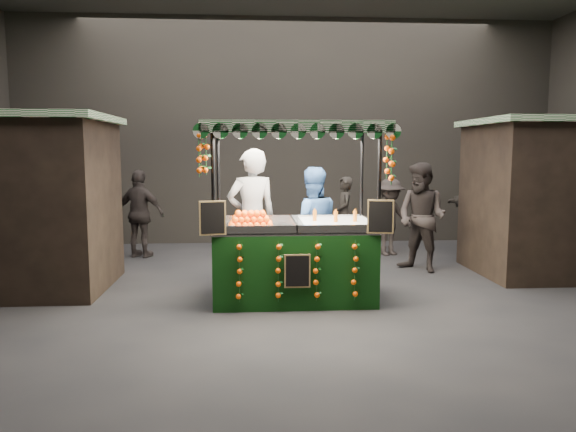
{
  "coord_description": "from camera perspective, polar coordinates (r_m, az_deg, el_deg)",
  "views": [
    {
      "loc": [
        -0.84,
        -7.33,
        2.06
      ],
      "look_at": [
        -0.31,
        0.39,
        1.15
      ],
      "focal_mm": 34.13,
      "sensor_mm": 36.0,
      "label": 1
    }
  ],
  "objects": [
    {
      "name": "market_hall",
      "position": [
        7.5,
        2.68,
        16.88
      ],
      "size": [
        12.1,
        10.1,
        5.05
      ],
      "color": "black",
      "rests_on": "ground"
    },
    {
      "name": "shopper_5",
      "position": [
        11.52,
        20.17,
        0.8
      ],
      "size": [
        1.73,
        1.55,
        1.9
      ],
      "rotation": [
        0.0,
        0.0,
        2.46
      ],
      "color": "#2E2925",
      "rests_on": "ground"
    },
    {
      "name": "shopper_0",
      "position": [
        10.34,
        -21.46,
        -0.77
      ],
      "size": [
        0.61,
        0.42,
        1.59
      ],
      "rotation": [
        0.0,
        0.0,
        0.08
      ],
      "color": "#2C2524",
      "rests_on": "ground"
    },
    {
      "name": "shopper_1",
      "position": [
        9.66,
        13.76,
        -0.14
      ],
      "size": [
        1.13,
        1.16,
        1.88
      ],
      "rotation": [
        0.0,
        0.0,
        -0.87
      ],
      "color": "#2A2322",
      "rests_on": "ground"
    },
    {
      "name": "ground",
      "position": [
        7.66,
        2.54,
        -8.87
      ],
      "size": [
        12.0,
        12.0,
        0.0
      ],
      "primitive_type": "plane",
      "color": "black",
      "rests_on": "ground"
    },
    {
      "name": "shopper_3",
      "position": [
        11.05,
        10.56,
        -0.12
      ],
      "size": [
        1.12,
        0.87,
        1.53
      ],
      "rotation": [
        0.0,
        0.0,
        0.35
      ],
      "color": "black",
      "rests_on": "ground"
    },
    {
      "name": "vendor_grey",
      "position": [
        8.3,
        -3.79,
        -0.26
      ],
      "size": [
        0.88,
        0.7,
        2.1
      ],
      "rotation": [
        0.0,
        0.0,
        3.43
      ],
      "color": "slate",
      "rests_on": "ground"
    },
    {
      "name": "shopper_2",
      "position": [
        11.02,
        -15.13,
        0.22
      ],
      "size": [
        1.09,
        0.74,
        1.71
      ],
      "rotation": [
        0.0,
        0.0,
        2.78
      ],
      "color": "#2C2524",
      "rests_on": "ground"
    },
    {
      "name": "shopper_6",
      "position": [
        11.23,
        5.87,
        0.13
      ],
      "size": [
        0.38,
        0.57,
        1.55
      ],
      "rotation": [
        0.0,
        0.0,
        -1.56
      ],
      "color": "black",
      "rests_on": "ground"
    },
    {
      "name": "juice_stall",
      "position": [
        7.56,
        0.67,
        -3.17
      ],
      "size": [
        2.53,
        1.49,
        2.45
      ],
      "color": "black",
      "rests_on": "ground"
    },
    {
      "name": "neighbour_stall_right",
      "position": [
        10.3,
        26.69,
        1.83
      ],
      "size": [
        3.0,
        2.2,
        2.6
      ],
      "color": "black",
      "rests_on": "ground"
    },
    {
      "name": "shopper_4",
      "position": [
        12.11,
        -21.5,
        0.47
      ],
      "size": [
        0.97,
        0.93,
        1.67
      ],
      "rotation": [
        0.0,
        0.0,
        3.84
      ],
      "color": "black",
      "rests_on": "ground"
    },
    {
      "name": "vendor_blue",
      "position": [
        8.49,
        2.49,
        -1.04
      ],
      "size": [
        0.92,
        0.74,
        1.83
      ],
      "rotation": [
        0.0,
        0.0,
        3.2
      ],
      "color": "#2B4E8C",
      "rests_on": "ground"
    },
    {
      "name": "neighbour_stall_left",
      "position": [
        9.09,
        -26.97,
        1.26
      ],
      "size": [
        3.0,
        2.2,
        2.6
      ],
      "color": "black",
      "rests_on": "ground"
    }
  ]
}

